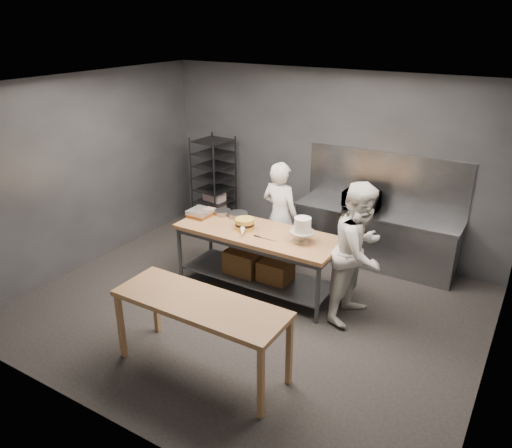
{
  "coord_description": "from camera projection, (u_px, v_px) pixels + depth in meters",
  "views": [
    {
      "loc": [
        3.16,
        -5.04,
        3.78
      ],
      "look_at": [
        -0.2,
        0.49,
        1.05
      ],
      "focal_mm": 35.0,
      "sensor_mm": 36.0,
      "label": 1
    }
  ],
  "objects": [
    {
      "name": "cake_pans",
      "position": [
        231.0,
        214.0,
        7.63
      ],
      "size": [
        0.53,
        0.31,
        0.07
      ],
      "color": "gray",
      "rests_on": "work_table"
    },
    {
      "name": "pastry_clamshells",
      "position": [
        200.0,
        213.0,
        7.61
      ],
      "size": [
        0.31,
        0.34,
        0.11
      ],
      "color": "brown",
      "rests_on": "work_table"
    },
    {
      "name": "piping_bag",
      "position": [
        243.0,
        230.0,
        7.0
      ],
      "size": [
        0.29,
        0.39,
        0.12
      ],
      "primitive_type": "cone",
      "rotation": [
        1.57,
        0.0,
        0.52
      ],
      "color": "white",
      "rests_on": "work_table"
    },
    {
      "name": "microwave",
      "position": [
        361.0,
        200.0,
        7.91
      ],
      "size": [
        0.54,
        0.37,
        0.3
      ],
      "primitive_type": "imported",
      "color": "black",
      "rests_on": "back_counter"
    },
    {
      "name": "chef_right",
      "position": [
        360.0,
        252.0,
        6.42
      ],
      "size": [
        0.82,
        1.0,
        1.89
      ],
      "primitive_type": "imported",
      "rotation": [
        0.0,
        0.0,
        1.44
      ],
      "color": "white",
      "rests_on": "ground"
    },
    {
      "name": "ground",
      "position": [
        250.0,
        308.0,
        6.95
      ],
      "size": [
        6.0,
        6.0,
        0.0
      ],
      "primitive_type": "plane",
      "color": "black",
      "rests_on": "ground"
    },
    {
      "name": "speed_rack",
      "position": [
        214.0,
        184.0,
        9.27
      ],
      "size": [
        0.66,
        0.71,
        1.75
      ],
      "color": "black",
      "rests_on": "ground"
    },
    {
      "name": "near_counter",
      "position": [
        200.0,
        308.0,
        5.44
      ],
      "size": [
        2.0,
        0.7,
        0.9
      ],
      "color": "olive",
      "rests_on": "ground"
    },
    {
      "name": "frosted_cake_stand",
      "position": [
        302.0,
        227.0,
        6.69
      ],
      "size": [
        0.34,
        0.34,
        0.35
      ],
      "color": "#B7AD92",
      "rests_on": "work_table"
    },
    {
      "name": "back_wall",
      "position": [
        328.0,
        162.0,
        8.34
      ],
      "size": [
        6.0,
        0.04,
        3.0
      ],
      "primitive_type": "cube",
      "color": "#4C4F54",
      "rests_on": "ground"
    },
    {
      "name": "splashback_panel",
      "position": [
        385.0,
        180.0,
        7.9
      ],
      "size": [
        2.6,
        0.02,
        0.9
      ],
      "primitive_type": "cube",
      "color": "slate",
      "rests_on": "back_counter"
    },
    {
      "name": "layer_cake",
      "position": [
        245.0,
        224.0,
        7.15
      ],
      "size": [
        0.27,
        0.27,
        0.16
      ],
      "color": "#E9D04A",
      "rests_on": "work_table"
    },
    {
      "name": "work_table",
      "position": [
        257.0,
        253.0,
        7.25
      ],
      "size": [
        2.4,
        0.9,
        0.92
      ],
      "color": "brown",
      "rests_on": "ground"
    },
    {
      "name": "chef_behind",
      "position": [
        280.0,
        216.0,
        7.76
      ],
      "size": [
        0.68,
        0.48,
        1.75
      ],
      "primitive_type": "imported",
      "rotation": [
        0.0,
        0.0,
        3.03
      ],
      "color": "white",
      "rests_on": "ground"
    },
    {
      "name": "back_counter",
      "position": [
        374.0,
        238.0,
        8.01
      ],
      "size": [
        2.6,
        0.6,
        0.9
      ],
      "color": "slate",
      "rests_on": "ground"
    },
    {
      "name": "offset_spatula",
      "position": [
        262.0,
        238.0,
        6.89
      ],
      "size": [
        0.36,
        0.02,
        0.02
      ],
      "color": "slate",
      "rests_on": "work_table"
    }
  ]
}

